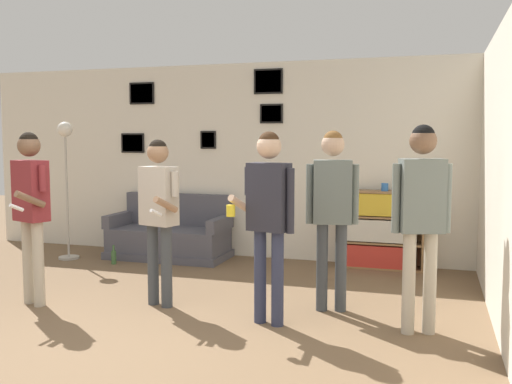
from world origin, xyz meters
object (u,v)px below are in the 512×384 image
Objects in this scene: person_player_foreground_center at (159,205)px; floor_lamp at (66,162)px; person_player_foreground_left at (31,199)px; person_spectator_near_bookshelf at (332,200)px; person_watcher_holding_cup at (269,206)px; person_spectator_far_right at (421,205)px; bottle_on_floor at (114,257)px; drinking_cup at (385,187)px; bookshelf at (381,230)px; couch at (170,237)px.

floor_lamp is at bearing 143.84° from person_player_foreground_center.
person_spectator_near_bookshelf is at bearing 13.52° from person_player_foreground_left.
person_watcher_holding_cup reaches higher than person_player_foreground_center.
person_spectator_far_right reaches higher than person_watcher_holding_cup.
floor_lamp is at bearing 151.59° from person_watcher_holding_cup.
floor_lamp is 1.47m from bottle_on_floor.
person_spectator_near_bookshelf is at bearing -99.13° from drinking_cup.
person_watcher_holding_cup is 2.69m from drinking_cup.
floor_lamp is (-4.18, -0.71, 0.85)m from bookshelf.
person_player_foreground_center reaches higher than couch.
person_watcher_holding_cup reaches higher than couch.
bookshelf is at bearing 102.74° from person_spectator_far_right.
person_player_foreground_center reaches higher than drinking_cup.
floor_lamp is at bearing 117.13° from person_player_foreground_left.
couch is 0.88× the size of floor_lamp.
floor_lamp is 4.29m from drinking_cup.
drinking_cup is at bearing 9.61° from floor_lamp.
drinking_cup is at bearing 72.95° from person_watcher_holding_cup.
floor_lamp is at bearing 171.42° from bottle_on_floor.
bookshelf is 2.55m from person_spectator_far_right.
floor_lamp reaches higher than person_watcher_holding_cup.
drinking_cup is at bearing 0.36° from bookshelf.
person_player_foreground_left reaches higher than person_player_foreground_center.
person_spectator_far_right reaches higher than person_player_foreground_center.
person_spectator_far_right is 18.05× the size of drinking_cup.
person_spectator_far_right reaches higher than bookshelf.
person_spectator_near_bookshelf is (2.60, -1.80, 0.79)m from couch.
person_player_foreground_left is (-3.16, -2.70, 0.57)m from bookshelf.
person_spectator_far_right is 2.47m from drinking_cup.
couch is 2.89m from bookshelf.
person_player_foreground_center is (2.24, -1.64, -0.33)m from floor_lamp.
floor_lamp is 5.03m from person_spectator_far_right.
person_player_foreground_center is 1.69m from person_spectator_near_bookshelf.
bottle_on_floor is at bearing 146.73° from person_watcher_holding_cup.
person_player_foreground_center is 6.54× the size of bottle_on_floor.
person_player_foreground_center is at bearing 15.72° from person_player_foreground_left.
person_spectator_near_bookshelf reaches higher than person_player_foreground_center.
person_watcher_holding_cup is at bearing -28.41° from floor_lamp.
couch is 2.63m from person_player_foreground_left.
couch is 6.57× the size of bottle_on_floor.
couch is at bearing 83.46° from person_player_foreground_left.
person_spectator_near_bookshelf reaches higher than bottle_on_floor.
person_player_foreground_left is 3.72m from person_spectator_far_right.
floor_lamp is at bearing 160.18° from person_spectator_far_right.
bookshelf is 10.91× the size of drinking_cup.
person_spectator_far_right is (3.71, 0.28, 0.04)m from person_player_foreground_left.
person_player_foreground_left reaches higher than drinking_cup.
person_spectator_far_right is at bearing -77.26° from bookshelf.
person_player_foreground_center is 0.96× the size of person_watcher_holding_cup.
person_player_foreground_center reaches higher than bookshelf.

